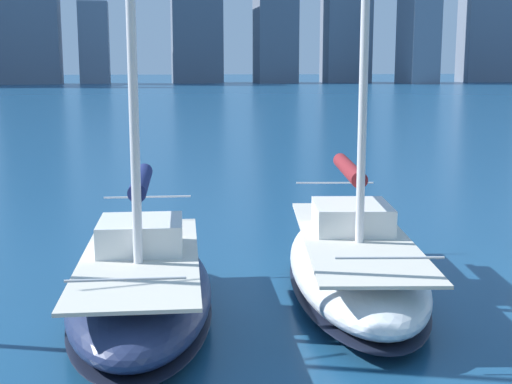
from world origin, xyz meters
name	(u,v)px	position (x,y,z in m)	size (l,w,h in m)	color
sailboat_maroon	(354,259)	(-1.95, -6.94, 0.72)	(3.58, 7.79, 12.32)	silver
sailboat_navy	(141,283)	(2.25, -6.00, 0.72)	(2.86, 6.75, 10.66)	navy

